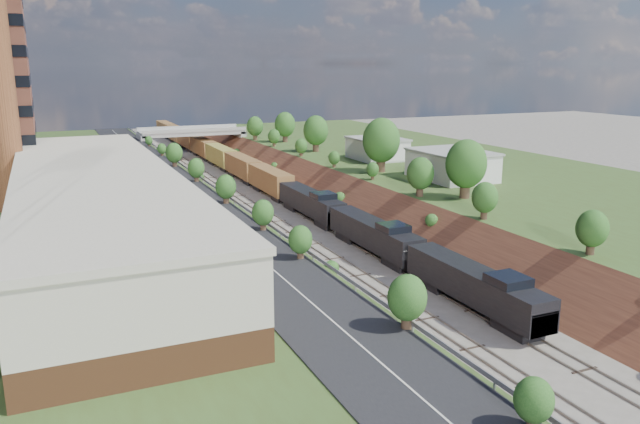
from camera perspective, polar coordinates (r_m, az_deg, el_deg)
ground at (r=45.87m, az=26.20°, el=-16.61°), size 400.00×400.00×0.00m
platform_left at (r=86.59m, az=-23.94°, el=-0.72°), size 44.00×180.00×5.00m
platform_right at (r=108.33m, az=13.45°, el=2.72°), size 44.00×180.00×5.00m
embankment_left at (r=89.70m, az=-9.65°, el=-0.92°), size 10.00×180.00×10.00m
embankment_right at (r=97.25m, az=2.99°, el=0.37°), size 10.00×180.00×10.00m
rail_left_track at (r=92.01m, az=-4.58°, el=-0.35°), size 1.58×180.00×0.18m
rail_right_track at (r=93.81m, az=-1.59°, el=-0.04°), size 1.58×180.00×0.18m
road at (r=87.64m, az=-12.62°, el=1.99°), size 8.00×180.00×0.10m
guardrail at (r=88.22m, az=-10.01°, el=2.52°), size 0.10×171.00×0.70m
commercial_building at (r=63.94m, az=-19.76°, el=0.51°), size 14.30×62.30×7.00m
overpass at (r=150.82m, az=-11.62°, el=6.67°), size 24.50×8.30×7.40m
white_building_near at (r=95.64m, az=11.94°, el=4.15°), size 9.00×12.00×4.00m
white_building_far at (r=113.77m, az=5.24°, el=5.72°), size 8.00×10.00×3.60m
tree_right_large at (r=81.93m, az=13.22°, el=4.26°), size 5.25×5.25×7.61m
tree_left_crest at (r=51.02m, az=0.56°, el=-3.53°), size 2.45×2.45×3.55m
freight_train at (r=128.12m, az=-8.02°, el=4.60°), size 2.99×168.61×4.55m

